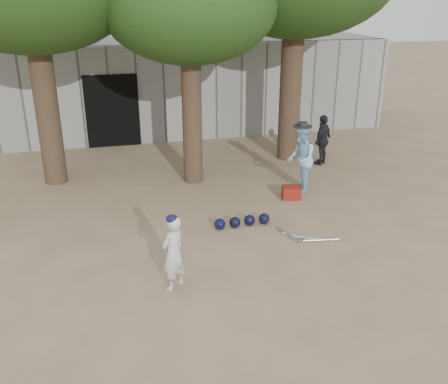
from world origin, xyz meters
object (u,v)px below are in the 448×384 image
object	(u,v)px
boy_player	(173,253)
spectator_blue	(301,159)
red_bag	(291,193)
spectator_dark	(323,140)

from	to	relation	value
boy_player	spectator_blue	size ratio (longest dim) A/B	0.77
boy_player	red_bag	bearing A→B (deg)	-175.28
spectator_dark	red_bag	xyz separation A→B (m)	(-1.72, -2.14, -0.55)
spectator_blue	spectator_dark	xyz separation A→B (m)	(1.36, 1.74, -0.12)
red_bag	spectator_dark	bearing A→B (deg)	51.19
boy_player	spectator_blue	world-z (taller)	spectator_blue
boy_player	spectator_blue	xyz separation A→B (m)	(3.58, 3.44, 0.19)
spectator_dark	red_bag	distance (m)	2.80
spectator_dark	boy_player	bearing A→B (deg)	6.47
spectator_dark	red_bag	world-z (taller)	spectator_dark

